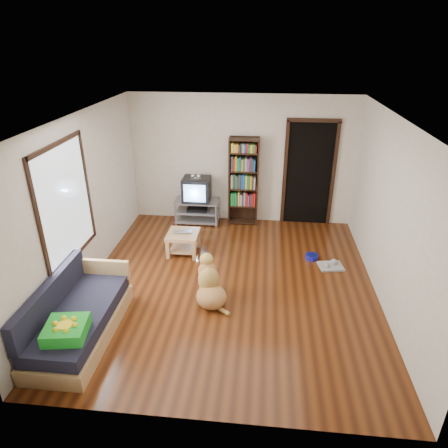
# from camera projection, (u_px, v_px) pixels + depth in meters

# --- Properties ---
(ground) EXTENTS (5.00, 5.00, 0.00)m
(ground) POSITION_uv_depth(u_px,v_px,m) (230.00, 284.00, 6.35)
(ground) COLOR #5D2A0F
(ground) RESTS_ON ground
(ceiling) EXTENTS (5.00, 5.00, 0.00)m
(ceiling) POSITION_uv_depth(u_px,v_px,m) (232.00, 118.00, 5.23)
(ceiling) COLOR white
(ceiling) RESTS_ON ground
(wall_back) EXTENTS (4.50, 0.00, 4.50)m
(wall_back) POSITION_uv_depth(u_px,v_px,m) (242.00, 160.00, 8.03)
(wall_back) COLOR silver
(wall_back) RESTS_ON ground
(wall_front) EXTENTS (4.50, 0.00, 4.50)m
(wall_front) POSITION_uv_depth(u_px,v_px,m) (206.00, 320.00, 3.55)
(wall_front) COLOR silver
(wall_front) RESTS_ON ground
(wall_left) EXTENTS (0.00, 5.00, 5.00)m
(wall_left) POSITION_uv_depth(u_px,v_px,m) (82.00, 203.00, 6.00)
(wall_left) COLOR silver
(wall_left) RESTS_ON ground
(wall_right) EXTENTS (0.00, 5.00, 5.00)m
(wall_right) POSITION_uv_depth(u_px,v_px,m) (391.00, 216.00, 5.58)
(wall_right) COLOR silver
(wall_right) RESTS_ON ground
(green_cushion) EXTENTS (0.53, 0.53, 0.15)m
(green_cushion) POSITION_uv_depth(u_px,v_px,m) (66.00, 330.00, 4.63)
(green_cushion) COLOR green
(green_cushion) RESTS_ON sofa
(laptop) EXTENTS (0.37, 0.26, 0.03)m
(laptop) POSITION_uv_depth(u_px,v_px,m) (183.00, 233.00, 7.06)
(laptop) COLOR #B8B8BC
(laptop) RESTS_ON coffee_table
(dog_bowl) EXTENTS (0.22, 0.22, 0.08)m
(dog_bowl) POSITION_uv_depth(u_px,v_px,m) (312.00, 257.00, 7.05)
(dog_bowl) COLOR #151696
(dog_bowl) RESTS_ON ground
(grey_rag) EXTENTS (0.45, 0.38, 0.03)m
(grey_rag) POSITION_uv_depth(u_px,v_px,m) (331.00, 266.00, 6.81)
(grey_rag) COLOR #9E9E9E
(grey_rag) RESTS_ON ground
(window) EXTENTS (0.03, 1.46, 1.70)m
(window) POSITION_uv_depth(u_px,v_px,m) (66.00, 203.00, 5.47)
(window) COLOR white
(window) RESTS_ON wall_left
(doorway) EXTENTS (1.03, 0.05, 2.19)m
(doorway) POSITION_uv_depth(u_px,v_px,m) (309.00, 171.00, 7.97)
(doorway) COLOR black
(doorway) RESTS_ON wall_back
(tv_stand) EXTENTS (0.90, 0.45, 0.50)m
(tv_stand) POSITION_uv_depth(u_px,v_px,m) (197.00, 210.00, 8.34)
(tv_stand) COLOR #99999E
(tv_stand) RESTS_ON ground
(crt_tv) EXTENTS (0.55, 0.52, 0.58)m
(crt_tv) POSITION_uv_depth(u_px,v_px,m) (197.00, 189.00, 8.15)
(crt_tv) COLOR black
(crt_tv) RESTS_ON tv_stand
(bookshelf) EXTENTS (0.60, 0.30, 1.80)m
(bookshelf) POSITION_uv_depth(u_px,v_px,m) (244.00, 177.00, 8.02)
(bookshelf) COLOR black
(bookshelf) RESTS_ON ground
(sofa) EXTENTS (0.80, 1.80, 0.80)m
(sofa) POSITION_uv_depth(u_px,v_px,m) (77.00, 319.00, 5.17)
(sofa) COLOR tan
(sofa) RESTS_ON ground
(coffee_table) EXTENTS (0.55, 0.55, 0.40)m
(coffee_table) POSITION_uv_depth(u_px,v_px,m) (183.00, 239.00, 7.15)
(coffee_table) COLOR tan
(coffee_table) RESTS_ON ground
(dog) EXTENTS (0.59, 0.79, 0.71)m
(dog) POSITION_uv_depth(u_px,v_px,m) (210.00, 285.00, 5.87)
(dog) COLOR #BC7A48
(dog) RESTS_ON ground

